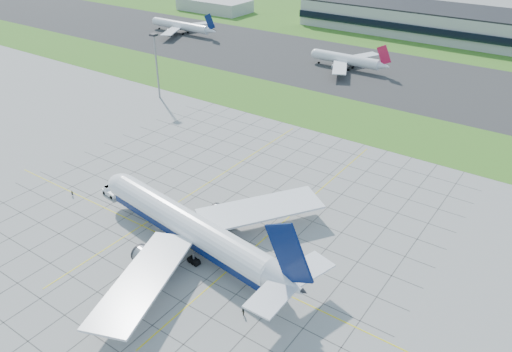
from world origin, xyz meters
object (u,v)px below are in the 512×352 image
Objects in this scene: pushback_tug at (111,191)px; distant_jet_0 at (181,26)px; crew_near at (72,193)px; airliner at (190,227)px; light_mast at (156,58)px; distant_jet_1 at (347,59)px; crew_far at (243,312)px.

distant_jet_0 reaches higher than pushback_tug.
pushback_tug reaches higher than crew_near.
airliner is 34.28m from pushback_tug.
airliner is 39.98× the size of crew_near.
light_mast is at bearing 132.07° from pushback_tug.
distant_jet_1 is (109.84, -6.00, -0.00)m from distant_jet_0.
crew_far is at bearing -49.67° from crew_near.
pushback_tug is at bearing -55.51° from light_mast.
distant_jet_0 is at bearing -174.77° from crew_far.
distant_jet_1 is (-53.75, 154.83, 3.64)m from crew_far.
crew_far is at bearing -7.68° from pushback_tug.
light_mast reaches higher than distant_jet_1.
airliner reaches higher than distant_jet_0.
pushback_tug reaches higher than crew_far.
light_mast is 106.77m from distant_jet_0.
light_mast reaches higher than pushback_tug.
crew_far is at bearing -70.86° from distant_jet_1.
pushback_tug is at bearing 179.33° from airliner.
pushback_tug is at bearing -2.62° from crew_near.
crew_far is 229.44m from distant_jet_0.
pushback_tug is 139.52m from distant_jet_1.
distant_jet_1 is (-30.98, 144.33, -1.17)m from airliner.
airliner reaches higher than pushback_tug.
crew_near is at bearing -94.16° from distant_jet_1.
light_mast is 0.55× the size of distant_jet_0.
pushback_tug is 4.67× the size of crew_far.
crew_far is (64.37, -8.86, 0.02)m from crew_near.
distant_jet_1 is at bearing 60.06° from light_mast.
pushback_tug is (42.26, -61.52, -15.21)m from light_mast.
crew_far reaches higher than crew_near.
distant_jet_0 is at bearing 176.87° from distant_jet_1.
distant_jet_0 is (-99.22, 151.98, 3.66)m from crew_near.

